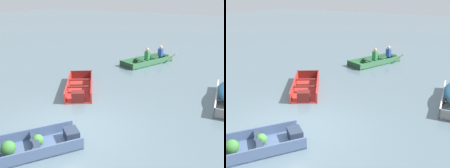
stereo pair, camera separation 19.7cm
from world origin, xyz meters
TOP-DOWN VIEW (x-y plane):
  - ground_plane at (0.00, 0.00)m, footprint 80.00×80.00m
  - dinghy_slate_blue_foreground at (-0.37, -1.49)m, footprint 2.72×3.34m
  - skiff_red_near_moored at (-1.74, 2.60)m, footprint 2.48×2.89m
  - rowboat_green_with_crew at (-1.07, 8.20)m, footprint 2.54×3.36m

SIDE VIEW (x-z plane):
  - ground_plane at x=0.00m, z-range 0.00..0.00m
  - dinghy_slate_blue_foreground at x=-0.37m, z-range -0.08..0.34m
  - skiff_red_near_moored at x=-1.74m, z-range -0.06..0.36m
  - rowboat_green_with_crew at x=-1.07m, z-range -0.27..0.61m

